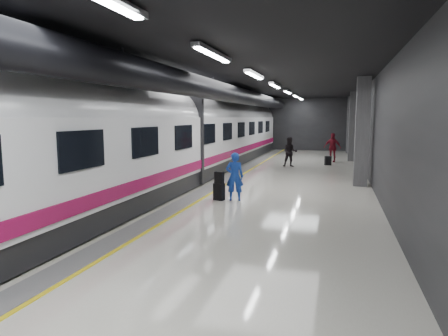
% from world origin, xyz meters
% --- Properties ---
extents(ground, '(40.00, 40.00, 0.00)m').
position_xyz_m(ground, '(0.00, 0.00, 0.00)').
color(ground, beige).
rests_on(ground, ground).
extents(platform_hall, '(10.02, 40.02, 4.51)m').
position_xyz_m(platform_hall, '(-0.29, 0.96, 3.54)').
color(platform_hall, black).
rests_on(platform_hall, ground).
extents(train, '(3.05, 38.00, 4.05)m').
position_xyz_m(train, '(-3.25, -0.00, 2.07)').
color(train, black).
rests_on(train, ground).
extents(traveler_main, '(0.68, 0.53, 1.67)m').
position_xyz_m(traveler_main, '(0.22, -2.38, 0.83)').
color(traveler_main, blue).
rests_on(traveler_main, ground).
extents(suitcase_main, '(0.41, 0.32, 0.59)m').
position_xyz_m(suitcase_main, '(-0.31, -2.46, 0.29)').
color(suitcase_main, black).
rests_on(suitcase_main, ground).
extents(shoulder_bag, '(0.33, 0.22, 0.41)m').
position_xyz_m(shoulder_bag, '(-0.30, -2.48, 0.79)').
color(shoulder_bag, black).
rests_on(shoulder_bag, suitcase_main).
extents(traveler_far_a, '(0.94, 0.78, 1.72)m').
position_xyz_m(traveler_far_a, '(0.97, 7.69, 0.86)').
color(traveler_far_a, black).
rests_on(traveler_far_a, ground).
extents(traveler_far_b, '(1.16, 0.70, 1.86)m').
position_xyz_m(traveler_far_b, '(3.29, 10.95, 0.93)').
color(traveler_far_b, maroon).
rests_on(traveler_far_b, ground).
extents(suitcase_far, '(0.42, 0.34, 0.54)m').
position_xyz_m(suitcase_far, '(3.08, 9.12, 0.27)').
color(suitcase_far, black).
rests_on(suitcase_far, ground).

